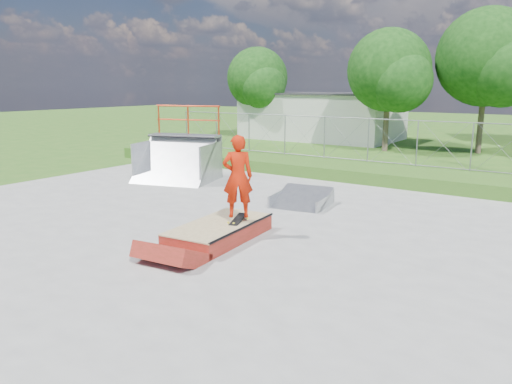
# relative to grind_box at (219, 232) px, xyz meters

# --- Properties ---
(ground) EXTENTS (120.00, 120.00, 0.00)m
(ground) POSITION_rel_grind_box_xyz_m (-0.61, 0.11, -0.21)
(ground) COLOR #2E621C
(ground) RESTS_ON ground
(concrete_pad) EXTENTS (20.00, 16.00, 0.04)m
(concrete_pad) POSITION_rel_grind_box_xyz_m (-0.61, 0.11, -0.19)
(concrete_pad) COLOR gray
(concrete_pad) RESTS_ON ground
(grass_berm) EXTENTS (24.00, 3.00, 0.50)m
(grass_berm) POSITION_rel_grind_box_xyz_m (-0.61, 9.61, 0.04)
(grass_berm) COLOR #2E621C
(grass_berm) RESTS_ON ground
(grind_box) EXTENTS (1.61, 2.94, 0.42)m
(grind_box) POSITION_rel_grind_box_xyz_m (0.00, 0.00, 0.00)
(grind_box) COLOR maroon
(grind_box) RESTS_ON concrete_pad
(quarter_pipe) EXTENTS (3.39, 3.09, 2.84)m
(quarter_pipe) POSITION_rel_grind_box_xyz_m (-6.02, 4.93, 1.21)
(quarter_pipe) COLOR #92959A
(quarter_pipe) RESTS_ON concrete_pad
(flat_bank_ramp) EXTENTS (1.80, 1.89, 0.48)m
(flat_bank_ramp) POSITION_rel_grind_box_xyz_m (-0.06, 4.07, 0.03)
(flat_bank_ramp) COLOR #92959A
(flat_bank_ramp) RESTS_ON concrete_pad
(skateboard) EXTENTS (0.44, 0.82, 0.13)m
(skateboard) POSITION_rel_grind_box_xyz_m (0.26, 0.40, 0.25)
(skateboard) COLOR black
(skateboard) RESTS_ON grind_box
(skater) EXTENTS (0.85, 0.82, 1.96)m
(skater) POSITION_rel_grind_box_xyz_m (0.26, 0.40, 1.24)
(skater) COLOR red
(skater) RESTS_ON grind_box
(concrete_stairs) EXTENTS (1.50, 1.60, 0.80)m
(concrete_stairs) POSITION_rel_grind_box_xyz_m (-9.11, 8.81, 0.19)
(concrete_stairs) COLOR gray
(concrete_stairs) RESTS_ON ground
(chain_link_fence) EXTENTS (20.00, 0.06, 1.80)m
(chain_link_fence) POSITION_rel_grind_box_xyz_m (-0.61, 10.61, 1.19)
(chain_link_fence) COLOR gray
(chain_link_fence) RESTS_ON grass_berm
(utility_building_flat) EXTENTS (10.00, 6.00, 3.00)m
(utility_building_flat) POSITION_rel_grind_box_xyz_m (-8.61, 22.11, 1.29)
(utility_building_flat) COLOR silver
(utility_building_flat) RESTS_ON ground
(tree_left_near) EXTENTS (4.76, 4.48, 6.65)m
(tree_left_near) POSITION_rel_grind_box_xyz_m (-2.36, 17.94, 4.03)
(tree_left_near) COLOR brown
(tree_left_near) RESTS_ON ground
(tree_center) EXTENTS (5.44, 5.12, 7.60)m
(tree_center) POSITION_rel_grind_box_xyz_m (2.17, 19.92, 4.64)
(tree_center) COLOR brown
(tree_center) RESTS_ON ground
(tree_left_far) EXTENTS (4.42, 4.16, 6.18)m
(tree_left_far) POSITION_rel_grind_box_xyz_m (-12.38, 19.96, 3.72)
(tree_left_far) COLOR brown
(tree_left_far) RESTS_ON ground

